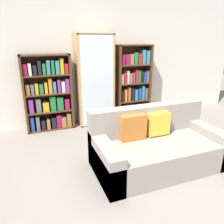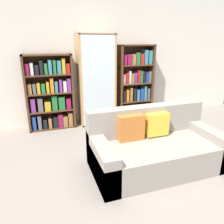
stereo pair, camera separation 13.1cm
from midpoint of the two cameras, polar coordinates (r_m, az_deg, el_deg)
name	(u,v)px [view 2 (the right image)]	position (r m, az deg, el deg)	size (l,w,h in m)	color
ground_plane	(157,186)	(2.89, 13.06, -18.42)	(16.00, 16.00, 0.00)	gray
wall_back	(99,57)	(4.68, -2.54, 14.10)	(7.01, 0.06, 2.70)	silver
couch	(155,148)	(3.15, 12.29, -9.11)	(1.78, 0.90, 0.80)	gray
bookshelf_left	(51,94)	(4.40, -14.92, 4.49)	(0.90, 0.32, 1.45)	#4C2D19
display_cabinet	(97,81)	(4.49, -3.21, 8.15)	(0.73, 0.36, 1.81)	tan
bookshelf_right	(135,84)	(4.83, 6.84, 7.24)	(0.76, 0.32, 1.60)	#4C2D19
wine_bottle	(126,119)	(4.53, 4.38, -1.77)	(0.09, 0.09, 0.35)	#143819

